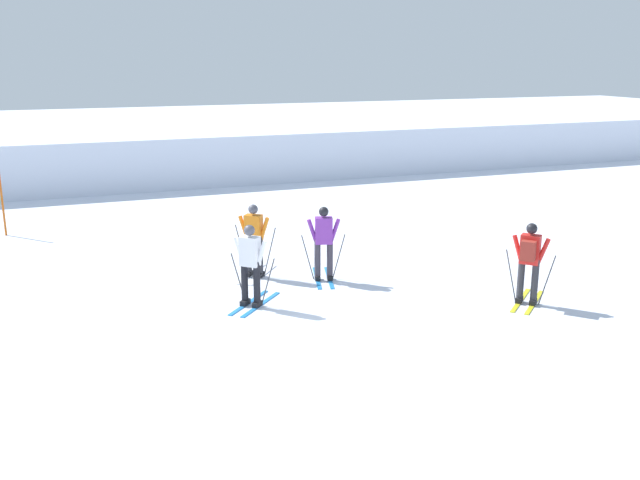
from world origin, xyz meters
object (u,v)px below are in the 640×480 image
skier_purple (324,241)px  trail_marker_pole (2,201)px  skier_white (250,263)px  skier_red (529,260)px  skier_orange (254,238)px

skier_purple → trail_marker_pole: bearing=134.9°
skier_white → skier_purple: bearing=28.2°
skier_purple → skier_white: same height
skier_white → skier_red: bearing=-19.6°
trail_marker_pole → skier_white: bearing=-58.2°
trail_marker_pole → skier_red: bearing=-44.0°
skier_orange → trail_marker_pole: size_ratio=0.87×
skier_white → trail_marker_pole: bearing=121.8°
skier_orange → trail_marker_pole: 8.34m
skier_red → trail_marker_pole: (-10.30, 9.95, 0.03)m
skier_orange → trail_marker_pole: trail_marker_pole is taller
skier_red → skier_orange: (-4.72, 3.75, -0.04)m
skier_purple → trail_marker_pole: 9.88m
trail_marker_pole → skier_purple: bearing=-45.1°
skier_white → skier_orange: bearing=72.4°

